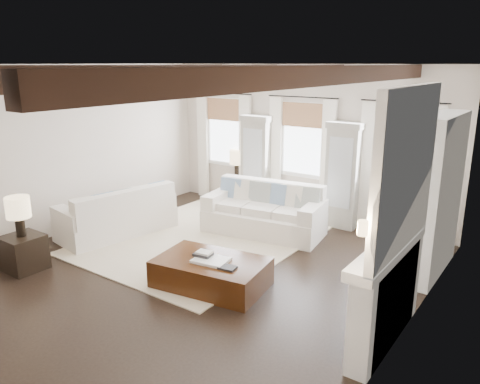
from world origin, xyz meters
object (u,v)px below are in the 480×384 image
Objects in this scene: sofa_left at (119,216)px; side_table_front at (24,253)px; sofa_back at (265,213)px; side_table_back at (238,190)px; ottoman at (211,273)px.

side_table_front is (0.00, -1.95, -0.09)m from sofa_left.
sofa_back is at bearing 59.04° from side_table_front.
sofa_left is 4.07× the size of side_table_front.
sofa_back reaches higher than side_table_back.
ottoman is 3.10m from side_table_front.
sofa_left is at bearing 90.01° from side_table_front.
sofa_left is at bearing 158.00° from ottoman.
side_table_front is 5.08m from side_table_back.
sofa_back reaches higher than ottoman.
sofa_back is 2.50m from ottoman.
side_table_front reaches higher than ottoman.
ottoman is at bearing -13.25° from sofa_left.
ottoman is at bearing 24.47° from side_table_front.
side_table_back is (-2.23, 3.77, 0.10)m from ottoman.
sofa_back is 2.11m from side_table_back.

